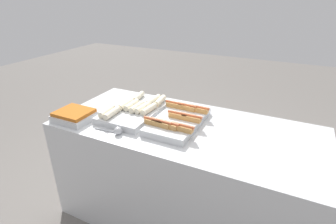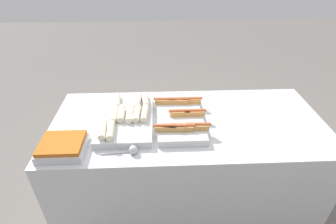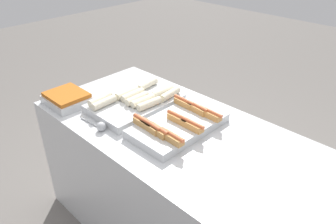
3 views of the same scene
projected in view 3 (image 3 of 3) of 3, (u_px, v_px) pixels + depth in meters
name	position (u px, v px, depth m)	size (l,w,h in m)	color
counter	(184.00, 190.00, 2.03)	(1.90, 0.85, 0.85)	silver
tray_hotdogs	(178.00, 124.00, 1.83)	(0.36, 0.55, 0.10)	silver
tray_wraps	(136.00, 102.00, 2.06)	(0.36, 0.55, 0.10)	silver
tray_side_front	(67.00, 98.00, 2.10)	(0.27, 0.24, 0.07)	silver
serving_spoon_near	(100.00, 126.00, 1.84)	(0.22, 0.05, 0.05)	#B2B5BA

